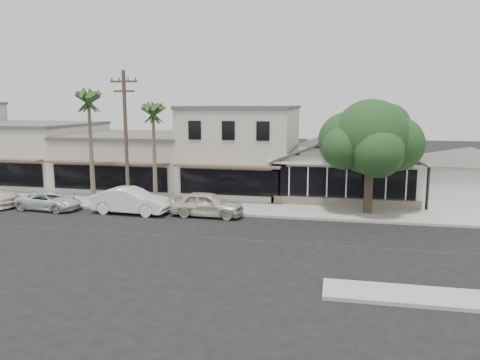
% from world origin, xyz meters
% --- Properties ---
extents(ground, '(140.00, 140.00, 0.00)m').
position_xyz_m(ground, '(0.00, 0.00, 0.00)').
color(ground, black).
rests_on(ground, ground).
extents(sidewalk_north, '(90.00, 3.50, 0.15)m').
position_xyz_m(sidewalk_north, '(-8.00, 6.75, 0.07)').
color(sidewalk_north, '#9E9991').
rests_on(sidewalk_north, ground).
extents(corner_shop, '(10.40, 8.60, 5.10)m').
position_xyz_m(corner_shop, '(5.00, 12.47, 2.62)').
color(corner_shop, silver).
rests_on(corner_shop, ground).
extents(side_cottage, '(6.00, 6.00, 3.00)m').
position_xyz_m(side_cottage, '(13.20, 11.50, 1.50)').
color(side_cottage, silver).
rests_on(side_cottage, ground).
extents(row_building_near, '(8.00, 10.00, 6.50)m').
position_xyz_m(row_building_near, '(-3.00, 13.50, 3.25)').
color(row_building_near, beige).
rests_on(row_building_near, ground).
extents(row_building_midnear, '(10.00, 10.00, 4.20)m').
position_xyz_m(row_building_midnear, '(-12.00, 13.50, 2.10)').
color(row_building_midnear, beige).
rests_on(row_building_midnear, ground).
extents(row_building_midfar, '(11.00, 10.00, 5.00)m').
position_xyz_m(row_building_midfar, '(-22.50, 13.50, 2.50)').
color(row_building_midfar, beige).
rests_on(row_building_midfar, ground).
extents(utility_pole, '(1.80, 0.24, 9.00)m').
position_xyz_m(utility_pole, '(-9.00, 5.20, 4.79)').
color(utility_pole, brown).
rests_on(utility_pole, ground).
extents(car_0, '(4.56, 1.92, 1.54)m').
position_xyz_m(car_0, '(-3.43, 4.55, 0.77)').
color(car_0, beige).
rests_on(car_0, ground).
extents(car_1, '(5.07, 1.98, 1.64)m').
position_xyz_m(car_1, '(-8.43, 4.31, 0.82)').
color(car_1, white).
rests_on(car_1, ground).
extents(car_2, '(4.41, 2.31, 1.18)m').
position_xyz_m(car_2, '(-14.11, 4.15, 0.59)').
color(car_2, silver).
rests_on(car_2, ground).
extents(shade_tree, '(6.50, 5.88, 7.22)m').
position_xyz_m(shade_tree, '(6.27, 7.16, 4.75)').
color(shade_tree, '#49362C').
rests_on(shade_tree, ground).
extents(palm_east, '(2.81, 2.81, 7.27)m').
position_xyz_m(palm_east, '(-7.61, 6.48, 6.24)').
color(palm_east, '#726651').
rests_on(palm_east, ground).
extents(palm_mid, '(2.75, 2.75, 8.19)m').
position_xyz_m(palm_mid, '(-11.94, 5.97, 7.04)').
color(palm_mid, '#726651').
rests_on(palm_mid, ground).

